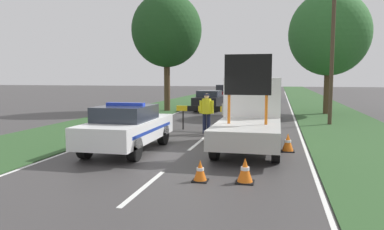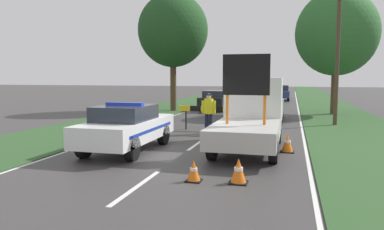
# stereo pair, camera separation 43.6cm
# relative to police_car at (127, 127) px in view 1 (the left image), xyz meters

# --- Properties ---
(ground_plane) EXTENTS (160.00, 160.00, 0.00)m
(ground_plane) POSITION_rel_police_car_xyz_m (1.97, 0.13, -0.80)
(ground_plane) COLOR #3D3A3A
(lane_markings) EXTENTS (7.76, 67.75, 0.01)m
(lane_markings) POSITION_rel_police_car_xyz_m (1.97, 17.13, -0.80)
(lane_markings) COLOR silver
(lane_markings) RESTS_ON ground
(grass_verge_left) EXTENTS (4.44, 120.00, 0.03)m
(grass_verge_left) POSITION_rel_police_car_xyz_m (-4.18, 20.13, -0.79)
(grass_verge_left) COLOR #2D5128
(grass_verge_left) RESTS_ON ground
(grass_verge_right) EXTENTS (4.44, 120.00, 0.03)m
(grass_verge_right) POSITION_rel_police_car_xyz_m (8.12, 20.13, -0.79)
(grass_verge_right) COLOR #2D5128
(grass_verge_right) RESTS_ON ground
(police_car) EXTENTS (1.83, 4.56, 1.63)m
(police_car) POSITION_rel_police_car_xyz_m (0.00, 0.00, 0.00)
(police_car) COLOR white
(police_car) RESTS_ON ground
(work_truck) EXTENTS (2.02, 5.27, 3.15)m
(work_truck) POSITION_rel_police_car_xyz_m (3.93, 1.69, 0.34)
(work_truck) COLOR white
(work_truck) RESTS_ON ground
(road_barrier) EXTENTS (3.09, 0.08, 1.11)m
(road_barrier) POSITION_rel_police_car_xyz_m (1.77, 5.34, 0.12)
(road_barrier) COLOR black
(road_barrier) RESTS_ON ground
(police_officer) EXTENTS (0.63, 0.40, 1.74)m
(police_officer) POSITION_rel_police_car_xyz_m (1.84, 4.33, 0.23)
(police_officer) COLOR #191E38
(police_officer) RESTS_ON ground
(pedestrian_civilian) EXTENTS (0.57, 0.36, 1.58)m
(pedestrian_civilian) POSITION_rel_police_car_xyz_m (2.77, 4.45, 0.12)
(pedestrian_civilian) COLOR #191E38
(pedestrian_civilian) RESTS_ON ground
(traffic_cone_near_police) EXTENTS (0.44, 0.44, 0.61)m
(traffic_cone_near_police) POSITION_rel_police_car_xyz_m (5.20, 1.12, -0.50)
(traffic_cone_near_police) COLOR black
(traffic_cone_near_police) RESTS_ON ground
(traffic_cone_centre_front) EXTENTS (0.36, 0.36, 0.51)m
(traffic_cone_centre_front) POSITION_rel_police_car_xyz_m (3.09, -2.99, -0.55)
(traffic_cone_centre_front) COLOR black
(traffic_cone_centre_front) RESTS_ON ground
(traffic_cone_near_truck) EXTENTS (0.44, 0.44, 0.60)m
(traffic_cone_near_truck) POSITION_rel_police_car_xyz_m (-0.86, 5.12, -0.51)
(traffic_cone_near_truck) COLOR black
(traffic_cone_near_truck) RESTS_ON ground
(traffic_cone_behind_barrier) EXTENTS (0.43, 0.43, 0.59)m
(traffic_cone_behind_barrier) POSITION_rel_police_car_xyz_m (4.14, -2.87, -0.51)
(traffic_cone_behind_barrier) COLOR black
(traffic_cone_behind_barrier) RESTS_ON ground
(traffic_cone_lane_edge) EXTENTS (0.48, 0.48, 0.66)m
(traffic_cone_lane_edge) POSITION_rel_police_car_xyz_m (-1.18, 3.01, -0.48)
(traffic_cone_lane_edge) COLOR black
(traffic_cone_lane_edge) RESTS_ON ground
(queued_car_van_white) EXTENTS (1.74, 4.52, 1.64)m
(queued_car_van_white) POSITION_rel_police_car_xyz_m (3.98, 9.80, 0.03)
(queued_car_van_white) COLOR silver
(queued_car_van_white) RESTS_ON ground
(queued_car_sedan_black) EXTENTS (1.73, 4.57, 1.44)m
(queued_car_sedan_black) POSITION_rel_police_car_xyz_m (-0.07, 15.47, -0.04)
(queued_car_sedan_black) COLOR black
(queued_car_sedan_black) RESTS_ON ground
(queued_car_wagon_maroon) EXTENTS (1.86, 4.15, 1.70)m
(queued_car_wagon_maroon) POSITION_rel_police_car_xyz_m (0.19, 22.70, 0.07)
(queued_car_wagon_maroon) COLOR maroon
(queued_car_wagon_maroon) RESTS_ON ground
(queued_car_hatch_blue) EXTENTS (1.93, 4.27, 1.56)m
(queued_car_hatch_blue) POSITION_rel_police_car_xyz_m (4.11, 28.01, 0.00)
(queued_car_hatch_blue) COLOR navy
(queued_car_hatch_blue) RESTS_ON ground
(roadside_tree_near_left) EXTENTS (4.92, 4.92, 8.28)m
(roadside_tree_near_left) POSITION_rel_police_car_xyz_m (-2.91, 14.16, 4.88)
(roadside_tree_near_left) COLOR #4C3823
(roadside_tree_near_left) RESTS_ON ground
(roadside_tree_near_right) EXTENTS (5.15, 5.15, 7.93)m
(roadside_tree_near_right) POSITION_rel_police_car_xyz_m (7.95, 14.41, 4.41)
(roadside_tree_near_right) COLOR #4C3823
(roadside_tree_near_right) RESTS_ON ground
(utility_pole) EXTENTS (1.20, 0.20, 7.86)m
(utility_pole) POSITION_rel_police_car_xyz_m (7.44, 8.63, 3.24)
(utility_pole) COLOR #473828
(utility_pole) RESTS_ON ground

